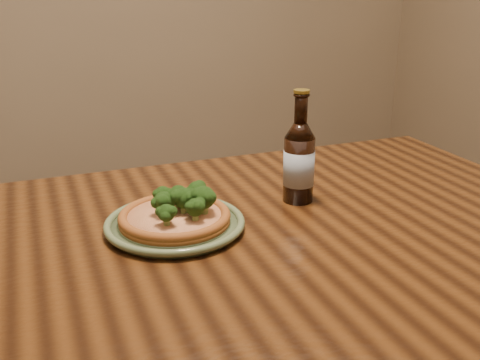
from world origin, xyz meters
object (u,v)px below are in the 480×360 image
object	(u,v)px
plate	(175,224)
beer_bottle	(299,161)
pizza	(177,214)
table	(184,295)

from	to	relation	value
plate	beer_bottle	distance (m)	0.29
pizza	beer_bottle	bearing A→B (deg)	9.30
plate	beer_bottle	bearing A→B (deg)	9.30
pizza	beer_bottle	distance (m)	0.28
table	beer_bottle	distance (m)	0.35
plate	beer_bottle	world-z (taller)	beer_bottle
beer_bottle	pizza	bearing A→B (deg)	-154.59
pizza	plate	bearing A→B (deg)	-170.54
table	pizza	bearing A→B (deg)	80.77
plate	pizza	size ratio (longest dim) A/B	1.26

